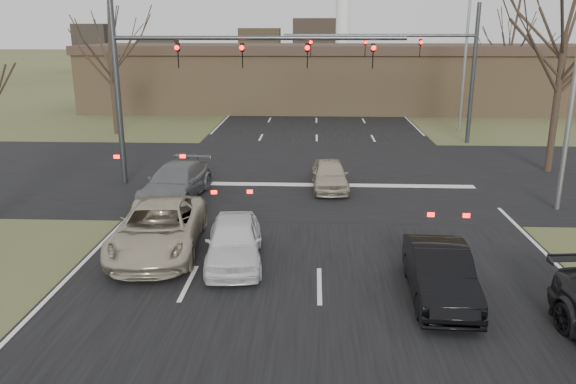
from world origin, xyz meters
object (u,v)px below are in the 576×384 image
Objects in this scene: building at (340,77)px; streetlight_right_far at (463,45)px; car_white_sedan at (234,241)px; car_silver_ahead at (330,175)px; car_grey_ahead at (176,182)px; mast_arm_near at (193,66)px; car_black_hatch at (440,273)px; car_silver_suv at (158,228)px; mast_arm_far at (425,57)px; streetlight_right_near at (573,58)px.

streetlight_right_far is (7.32, -11.00, 2.92)m from building.
car_silver_ahead is (2.96, 7.98, -0.04)m from car_white_sedan.
car_grey_ahead is (-3.19, 6.25, 0.03)m from car_white_sedan.
car_white_sedan is 0.82× the size of car_grey_ahead.
mast_arm_near reaches higher than car_black_hatch.
car_grey_ahead is at bearing 93.46° from car_silver_suv.
car_black_hatch is 0.85× the size of car_grey_ahead.
streetlight_right_far reaches higher than car_silver_suv.
car_black_hatch is at bearing -98.83° from mast_arm_far.
car_black_hatch is (8.23, -10.49, -4.40)m from mast_arm_near.
streetlight_right_near is 10.69m from car_black_hatch.
mast_arm_near is 15.17m from mast_arm_far.
streetlight_right_far is at bearing 53.59° from car_grey_ahead.
building is at bearing 123.65° from streetlight_right_far.
car_grey_ahead is at bearing -166.67° from car_silver_ahead.
mast_arm_far reaches higher than car_grey_ahead.
mast_arm_far reaches higher than car_white_sedan.
car_white_sedan is (-4.46, -33.50, -2.00)m from building.
car_black_hatch is 11.95m from car_grey_ahead.
building is 25.64m from car_silver_ahead.
car_silver_suv reaches higher than car_silver_ahead.
car_grey_ahead is at bearing 138.45° from car_black_hatch.
streetlight_right_far is 25.77m from car_black_hatch.
car_grey_ahead is at bearing -134.02° from mast_arm_far.
car_silver_ahead is at bearing 163.40° from streetlight_right_near.
car_black_hatch is at bearing -78.30° from car_silver_ahead.
car_grey_ahead is (-0.42, -2.25, -4.38)m from mast_arm_near.
mast_arm_far is 1.11× the size of streetlight_right_far.
mast_arm_near is at bearing -138.78° from mast_arm_far.
mast_arm_near is at bearing -106.13° from building.
mast_arm_far is 20.88m from car_white_sedan.
mast_arm_near is at bearing -136.11° from streetlight_right_far.
streetlight_right_near is 2.10× the size of car_grey_ahead.
car_silver_ahead is (-8.82, -14.52, -4.96)m from streetlight_right_far.
car_silver_suv is (0.36, -7.75, -4.33)m from mast_arm_near.
car_grey_ahead is (-14.48, 0.75, -4.89)m from streetlight_right_near.
car_silver_ahead is at bearing -118.38° from mast_arm_far.
car_grey_ahead is 6.39m from car_silver_ahead.
car_black_hatch is (1.00, -35.49, -2.00)m from building.
mast_arm_near is at bearing 102.34° from car_white_sedan.
car_silver_ahead is at bearing 106.13° from car_black_hatch.
building is 15.75m from mast_arm_far.
building is 4.24× the size of streetlight_right_near.
car_silver_ahead is (5.73, -0.52, -4.45)m from mast_arm_near.
mast_arm_near is at bearing 167.95° from streetlight_right_near.
building is 13.53m from streetlight_right_far.
streetlight_right_near is at bearing 54.21° from car_black_hatch.
car_black_hatch reaches higher than car_silver_ahead.
streetlight_right_near reaches higher than car_white_sedan.
streetlight_right_near is at bearing -76.31° from building.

